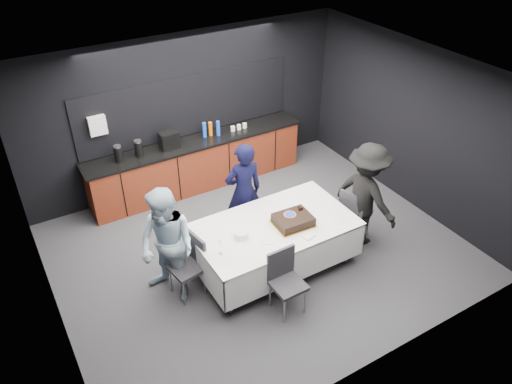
{
  "coord_description": "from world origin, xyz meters",
  "views": [
    {
      "loc": [
        -3.11,
        -5.13,
        5.15
      ],
      "look_at": [
        0.0,
        0.1,
        1.05
      ],
      "focal_mm": 35.0,
      "sensor_mm": 36.0,
      "label": 1
    }
  ],
  "objects_px": {
    "party_table": "(274,232)",
    "chair_near": "(285,277)",
    "chair_left": "(191,261)",
    "person_right": "(366,195)",
    "champagne_flute": "(220,244)",
    "plate_stack": "(241,234)",
    "person_center": "(244,192)",
    "person_left": "(167,246)",
    "cake_assembly": "(293,220)",
    "chair_right": "(353,211)"
  },
  "relations": [
    {
      "from": "chair_right",
      "to": "person_left",
      "type": "relative_size",
      "value": 0.54
    },
    {
      "from": "chair_right",
      "to": "chair_near",
      "type": "xyz_separation_m",
      "value": [
        -1.74,
        -0.68,
        0.0
      ]
    },
    {
      "from": "person_left",
      "to": "person_right",
      "type": "distance_m",
      "value": 3.09
    },
    {
      "from": "party_table",
      "to": "chair_near",
      "type": "bearing_deg",
      "value": -111.82
    },
    {
      "from": "party_table",
      "to": "chair_right",
      "type": "bearing_deg",
      "value": -3.39
    },
    {
      "from": "champagne_flute",
      "to": "person_center",
      "type": "xyz_separation_m",
      "value": [
        0.95,
        1.05,
        -0.1
      ]
    },
    {
      "from": "champagne_flute",
      "to": "cake_assembly",
      "type": "bearing_deg",
      "value": 2.23
    },
    {
      "from": "chair_near",
      "to": "person_center",
      "type": "xyz_separation_m",
      "value": [
        0.31,
        1.64,
        0.3
      ]
    },
    {
      "from": "chair_left",
      "to": "chair_near",
      "type": "xyz_separation_m",
      "value": [
        0.94,
        -0.92,
        0.0
      ]
    },
    {
      "from": "plate_stack",
      "to": "person_right",
      "type": "relative_size",
      "value": 0.12
    },
    {
      "from": "chair_left",
      "to": "person_center",
      "type": "height_order",
      "value": "person_center"
    },
    {
      "from": "cake_assembly",
      "to": "person_left",
      "type": "xyz_separation_m",
      "value": [
        -1.77,
        0.36,
        0.01
      ]
    },
    {
      "from": "plate_stack",
      "to": "chair_left",
      "type": "bearing_deg",
      "value": 167.07
    },
    {
      "from": "person_right",
      "to": "chair_right",
      "type": "bearing_deg",
      "value": 34.72
    },
    {
      "from": "cake_assembly",
      "to": "person_center",
      "type": "distance_m",
      "value": 1.04
    },
    {
      "from": "chair_left",
      "to": "plate_stack",
      "type": "bearing_deg",
      "value": -12.93
    },
    {
      "from": "cake_assembly",
      "to": "chair_left",
      "type": "xyz_separation_m",
      "value": [
        -1.49,
        0.28,
        -0.31
      ]
    },
    {
      "from": "plate_stack",
      "to": "chair_near",
      "type": "xyz_separation_m",
      "value": [
        0.24,
        -0.76,
        -0.3
      ]
    },
    {
      "from": "champagne_flute",
      "to": "chair_right",
      "type": "height_order",
      "value": "champagne_flute"
    },
    {
      "from": "champagne_flute",
      "to": "party_table",
      "type": "bearing_deg",
      "value": 10.42
    },
    {
      "from": "cake_assembly",
      "to": "chair_right",
      "type": "xyz_separation_m",
      "value": [
        1.19,
        0.04,
        -0.31
      ]
    },
    {
      "from": "chair_left",
      "to": "person_right",
      "type": "distance_m",
      "value": 2.83
    },
    {
      "from": "person_center",
      "to": "person_left",
      "type": "xyz_separation_m",
      "value": [
        -1.53,
        -0.65,
        0.03
      ]
    },
    {
      "from": "plate_stack",
      "to": "person_left",
      "type": "distance_m",
      "value": 1.01
    },
    {
      "from": "champagne_flute",
      "to": "person_center",
      "type": "relative_size",
      "value": 0.13
    },
    {
      "from": "person_left",
      "to": "person_center",
      "type": "bearing_deg",
      "value": 86.78
    },
    {
      "from": "party_table",
      "to": "chair_left",
      "type": "relative_size",
      "value": 2.51
    },
    {
      "from": "chair_left",
      "to": "chair_near",
      "type": "bearing_deg",
      "value": -44.25
    },
    {
      "from": "person_center",
      "to": "cake_assembly",
      "type": "bearing_deg",
      "value": 109.51
    },
    {
      "from": "champagne_flute",
      "to": "plate_stack",
      "type": "bearing_deg",
      "value": 22.17
    },
    {
      "from": "person_center",
      "to": "person_right",
      "type": "relative_size",
      "value": 0.97
    },
    {
      "from": "champagne_flute",
      "to": "person_right",
      "type": "xyz_separation_m",
      "value": [
        2.49,
        -0.02,
        -0.08
      ]
    },
    {
      "from": "chair_left",
      "to": "person_right",
      "type": "height_order",
      "value": "person_right"
    },
    {
      "from": "plate_stack",
      "to": "chair_left",
      "type": "height_order",
      "value": "chair_left"
    },
    {
      "from": "party_table",
      "to": "person_left",
      "type": "height_order",
      "value": "person_left"
    },
    {
      "from": "chair_right",
      "to": "plate_stack",
      "type": "bearing_deg",
      "value": 177.8
    },
    {
      "from": "chair_right",
      "to": "person_right",
      "type": "relative_size",
      "value": 0.54
    },
    {
      "from": "chair_near",
      "to": "person_left",
      "type": "distance_m",
      "value": 1.61
    },
    {
      "from": "plate_stack",
      "to": "person_center",
      "type": "xyz_separation_m",
      "value": [
        0.54,
        0.89,
        0.01
      ]
    },
    {
      "from": "party_table",
      "to": "person_right",
      "type": "bearing_deg",
      "value": -7.17
    },
    {
      "from": "plate_stack",
      "to": "champagne_flute",
      "type": "xyz_separation_m",
      "value": [
        -0.41,
        -0.17,
        0.11
      ]
    },
    {
      "from": "cake_assembly",
      "to": "party_table",
      "type": "bearing_deg",
      "value": 152.32
    },
    {
      "from": "chair_near",
      "to": "person_right",
      "type": "bearing_deg",
      "value": 17.24
    },
    {
      "from": "cake_assembly",
      "to": "chair_near",
      "type": "bearing_deg",
      "value": -130.82
    },
    {
      "from": "chair_left",
      "to": "person_right",
      "type": "xyz_separation_m",
      "value": [
        2.79,
        -0.35,
        0.33
      ]
    },
    {
      "from": "person_left",
      "to": "person_right",
      "type": "bearing_deg",
      "value": 55.9
    },
    {
      "from": "chair_left",
      "to": "chair_near",
      "type": "distance_m",
      "value": 1.32
    },
    {
      "from": "chair_left",
      "to": "chair_right",
      "type": "height_order",
      "value": "same"
    },
    {
      "from": "champagne_flute",
      "to": "chair_near",
      "type": "xyz_separation_m",
      "value": [
        0.64,
        -0.59,
        -0.4
      ]
    },
    {
      "from": "person_center",
      "to": "person_left",
      "type": "distance_m",
      "value": 1.66
    }
  ]
}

